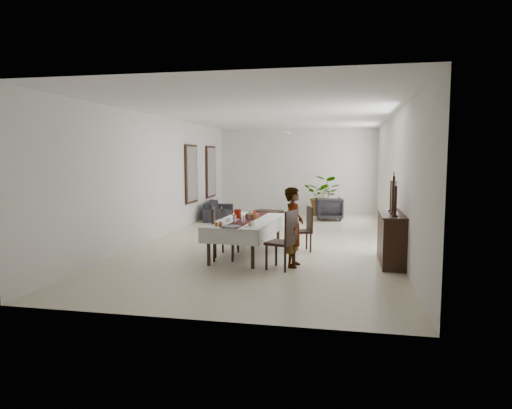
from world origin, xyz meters
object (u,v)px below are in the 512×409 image
Objects in this scene: sideboard_body at (391,239)px; sofa at (219,210)px; woman at (294,227)px; red_pitcher at (238,214)px; dining_table_top at (247,221)px.

sideboard_body is 7.73m from sofa.
woman reaches higher than sideboard_body.
red_pitcher is 0.13× the size of woman.
dining_table_top is 12.00× the size of red_pitcher.
dining_table_top is 1.49× the size of sideboard_body.
woman is at bearing -160.92° from sofa.
red_pitcher is 5.73m from sofa.
red_pitcher reaches higher than sofa.
sideboard_body is (3.02, -0.17, -0.25)m from dining_table_top.
woman is 0.75× the size of sofa.
woman is 2.04m from sideboard_body.
red_pitcher is at bearing -168.37° from sofa.
sideboard_body reaches higher than red_pitcher.
dining_table_top is 0.33m from red_pitcher.
red_pitcher is 3.31m from sideboard_body.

